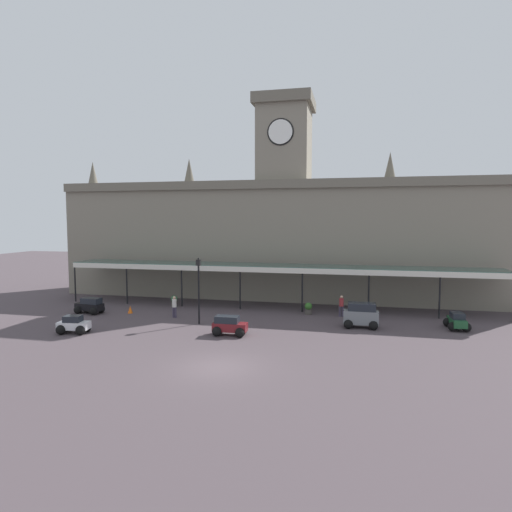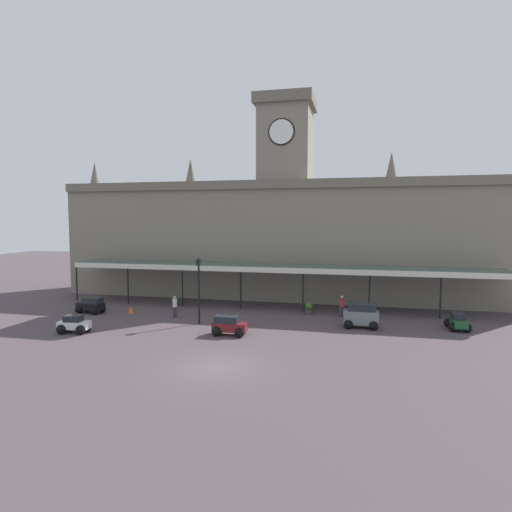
% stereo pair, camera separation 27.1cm
% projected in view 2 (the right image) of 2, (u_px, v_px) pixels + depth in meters
% --- Properties ---
extents(ground_plane, '(140.00, 140.00, 0.00)m').
position_uv_depth(ground_plane, '(216.00, 367.00, 22.44)').
color(ground_plane, '#493E42').
extents(station_building, '(43.69, 6.90, 19.25)m').
position_uv_depth(station_building, '(285.00, 234.00, 42.66)').
color(station_building, gray).
rests_on(station_building, ground).
extents(entrance_canopy, '(37.18, 3.26, 3.71)m').
position_uv_depth(entrance_canopy, '(274.00, 267.00, 37.38)').
color(entrance_canopy, '#38564C').
rests_on(entrance_canopy, ground).
extents(car_green_sedan, '(1.57, 2.08, 1.19)m').
position_uv_depth(car_green_sedan, '(458.00, 323.00, 30.04)').
color(car_green_sedan, '#1E512D').
rests_on(car_green_sedan, ground).
extents(car_black_estate, '(2.33, 1.70, 1.27)m').
position_uv_depth(car_black_estate, '(91.00, 306.00, 35.42)').
color(car_black_estate, black).
rests_on(car_black_estate, ground).
extents(car_maroon_estate, '(2.27, 1.57, 1.27)m').
position_uv_depth(car_maroon_estate, '(229.00, 327.00, 28.66)').
color(car_maroon_estate, maroon).
rests_on(car_maroon_estate, ground).
extents(car_white_sedan, '(2.15, 1.70, 1.19)m').
position_uv_depth(car_white_sedan, '(74.00, 325.00, 29.25)').
color(car_white_sedan, silver).
rests_on(car_white_sedan, ground).
extents(car_grey_van, '(2.41, 1.61, 1.77)m').
position_uv_depth(car_grey_van, '(361.00, 317.00, 30.50)').
color(car_grey_van, slate).
rests_on(car_grey_van, ground).
extents(pedestrian_near_entrance, '(0.39, 0.34, 1.67)m').
position_uv_depth(pedestrian_near_entrance, '(342.00, 305.00, 34.04)').
color(pedestrian_near_entrance, '#3F384C').
rests_on(pedestrian_near_entrance, ground).
extents(pedestrian_beside_cars, '(0.37, 0.34, 1.67)m').
position_uv_depth(pedestrian_beside_cars, '(175.00, 306.00, 33.82)').
color(pedestrian_beside_cars, '#3F384C').
rests_on(pedestrian_beside_cars, ground).
extents(victorian_lamppost, '(0.30, 0.30, 4.85)m').
position_uv_depth(victorian_lamppost, '(199.00, 283.00, 31.55)').
color(victorian_lamppost, black).
rests_on(victorian_lamppost, ground).
extents(traffic_cone, '(0.40, 0.40, 0.61)m').
position_uv_depth(traffic_cone, '(131.00, 309.00, 35.47)').
color(traffic_cone, orange).
rests_on(traffic_cone, ground).
extents(planter_forecourt_centre, '(0.60, 0.60, 0.96)m').
position_uv_depth(planter_forecourt_centre, '(175.00, 301.00, 38.30)').
color(planter_forecourt_centre, '#47423D').
rests_on(planter_forecourt_centre, ground).
extents(planter_by_canopy, '(0.60, 0.60, 0.96)m').
position_uv_depth(planter_by_canopy, '(363.00, 310.00, 34.24)').
color(planter_by_canopy, '#47423D').
rests_on(planter_by_canopy, ground).
extents(planter_near_kerb, '(0.60, 0.60, 0.96)m').
position_uv_depth(planter_near_kerb, '(309.00, 308.00, 34.87)').
color(planter_near_kerb, '#47423D').
rests_on(planter_near_kerb, ground).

